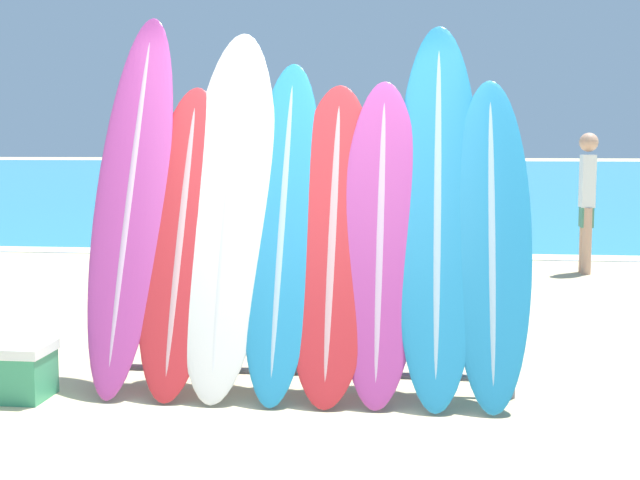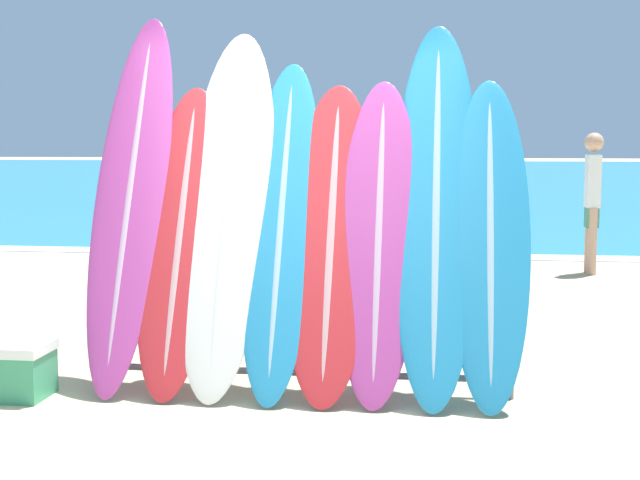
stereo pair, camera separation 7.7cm
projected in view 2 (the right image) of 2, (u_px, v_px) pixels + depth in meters
The scene contains 14 objects.
ground_plane at pixel (258, 429), 4.95m from camera, with size 160.00×160.00×0.00m, color #CCB789.
ocean_water at pixel (418, 175), 41.32m from camera, with size 120.00×60.00×0.01m.
surfboard_rack at pixel (303, 319), 5.64m from camera, with size 2.64×0.04×0.87m.
surfboard_slot_0 at pixel (131, 196), 5.85m from camera, with size 0.48×1.18×2.47m.
surfboard_slot_1 at pixel (181, 236), 5.72m from camera, with size 0.53×0.96×1.97m.
surfboard_slot_2 at pixel (227, 206), 5.75m from camera, with size 0.60×1.16×2.35m.
surfboard_slot_3 at pixel (281, 224), 5.67m from camera, with size 0.48×1.08×2.13m.
surfboard_slot_4 at pixel (331, 237), 5.60m from camera, with size 0.57×0.99×1.98m.
surfboard_slot_5 at pixel (379, 236), 5.56m from camera, with size 0.51×0.95×2.00m.
surfboard_slot_6 at pixel (436, 205), 5.58m from camera, with size 0.54×1.20×2.38m.
surfboard_slot_7 at pixel (490, 238), 5.46m from camera, with size 0.49×0.99×2.00m.
person_near_water at pixel (592, 197), 10.63m from camera, with size 0.23×0.29×1.69m.
person_mid_beach at pixel (268, 196), 10.53m from camera, with size 0.28×0.30×1.73m.
cooler_box at pixel (5, 369), 5.55m from camera, with size 0.56×0.37×0.35m.
Camera 2 is at (0.98, -4.71, 1.59)m, focal length 50.00 mm.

